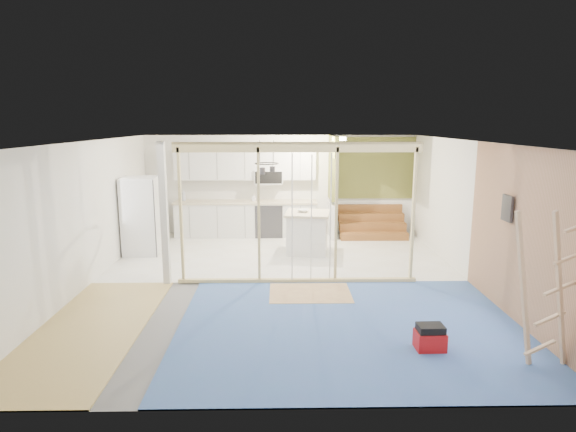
{
  "coord_description": "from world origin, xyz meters",
  "views": [
    {
      "loc": [
        -0.02,
        -8.51,
        2.94
      ],
      "look_at": [
        0.14,
        0.6,
        1.15
      ],
      "focal_mm": 30.0,
      "sensor_mm": 36.0,
      "label": 1
    }
  ],
  "objects_px": {
    "toolbox": "(430,338)",
    "ladder": "(546,290)",
    "island": "(307,233)",
    "fridge": "(141,216)"
  },
  "relations": [
    {
      "from": "island",
      "to": "ladder",
      "type": "height_order",
      "value": "ladder"
    },
    {
      "from": "ladder",
      "to": "fridge",
      "type": "bearing_deg",
      "value": 120.06
    },
    {
      "from": "fridge",
      "to": "ladder",
      "type": "relative_size",
      "value": 0.9
    },
    {
      "from": "toolbox",
      "to": "ladder",
      "type": "distance_m",
      "value": 1.52
    },
    {
      "from": "island",
      "to": "toolbox",
      "type": "height_order",
      "value": "island"
    },
    {
      "from": "fridge",
      "to": "toolbox",
      "type": "bearing_deg",
      "value": -47.35
    },
    {
      "from": "toolbox",
      "to": "ladder",
      "type": "relative_size",
      "value": 0.2
    },
    {
      "from": "island",
      "to": "fridge",
      "type": "bearing_deg",
      "value": -171.82
    },
    {
      "from": "ladder",
      "to": "island",
      "type": "bearing_deg",
      "value": 95.64
    },
    {
      "from": "fridge",
      "to": "toolbox",
      "type": "relative_size",
      "value": 4.6
    }
  ]
}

